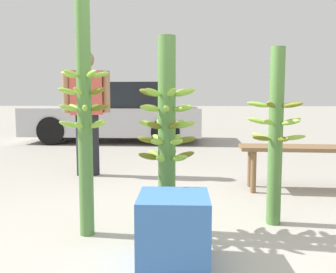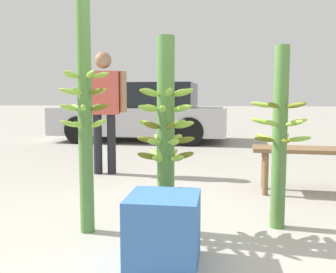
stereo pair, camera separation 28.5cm
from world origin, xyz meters
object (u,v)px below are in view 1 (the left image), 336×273
object	(u,v)px
banana_stalk_right	(276,134)
produce_crate	(174,229)
vendor_person	(87,102)
market_bench	(308,153)
banana_stalk_center	(167,133)
parked_car	(118,113)
banana_stalk_left	(85,116)

from	to	relation	value
banana_stalk_right	produce_crate	bearing A→B (deg)	-136.15
vendor_person	market_bench	world-z (taller)	vendor_person
produce_crate	vendor_person	bearing A→B (deg)	114.73
banana_stalk_right	produce_crate	distance (m)	1.21
banana_stalk_center	banana_stalk_right	size ratio (longest dim) A/B	1.04
parked_car	produce_crate	size ratio (longest dim) A/B	9.31
vendor_person	produce_crate	size ratio (longest dim) A/B	3.74
banana_stalk_center	produce_crate	xyz separation A→B (m)	(0.07, -0.54, -0.54)
banana_stalk_right	produce_crate	world-z (taller)	banana_stalk_right
banana_stalk_center	parked_car	distance (m)	6.04
banana_stalk_left	banana_stalk_center	world-z (taller)	banana_stalk_left
banana_stalk_left	parked_car	xyz separation A→B (m)	(-0.80, 5.96, -0.25)
produce_crate	banana_stalk_left	bearing A→B (deg)	144.98
banana_stalk_center	banana_stalk_left	bearing A→B (deg)	-172.08
banana_stalk_center	market_bench	bearing A→B (deg)	41.29
banana_stalk_center	banana_stalk_right	distance (m)	0.88
banana_stalk_left	market_bench	distance (m)	2.54
vendor_person	parked_car	distance (m)	3.87
parked_car	produce_crate	bearing A→B (deg)	-165.57
banana_stalk_right	vendor_person	xyz separation A→B (m)	(-1.97, 1.81, 0.23)
market_bench	produce_crate	bearing A→B (deg)	-124.06
market_bench	banana_stalk_center	bearing A→B (deg)	-135.24
banana_stalk_center	vendor_person	xyz separation A→B (m)	(-1.12, 2.03, 0.20)
banana_stalk_right	produce_crate	size ratio (longest dim) A/B	3.28
parked_car	produce_crate	world-z (taller)	parked_car
market_bench	produce_crate	distance (m)	2.33
vendor_person	market_bench	bearing A→B (deg)	-24.79
banana_stalk_left	banana_stalk_center	distance (m)	0.61
market_bench	parked_car	xyz separation A→B (m)	(-2.87, 4.58, 0.22)
vendor_person	produce_crate	xyz separation A→B (m)	(1.18, -2.57, -0.74)
banana_stalk_left	market_bench	bearing A→B (deg)	33.72
parked_car	market_bench	bearing A→B (deg)	-146.25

